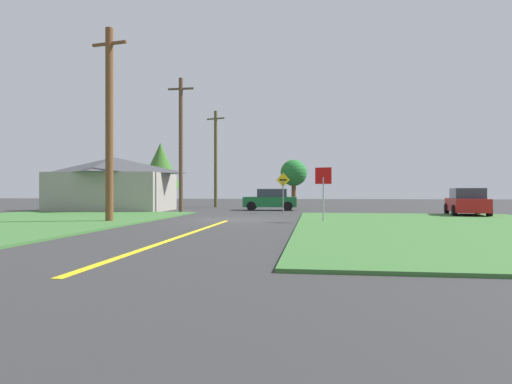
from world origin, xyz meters
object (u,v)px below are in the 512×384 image
stop_sign (323,184)px  pine_tree_center (160,166)px  car_approaching_junction (271,200)px  oak_tree_left (294,173)px  utility_pole_far (216,158)px  barn (114,184)px  direction_sign (283,188)px  car_on_crossroad (467,202)px  utility_pole_near (109,123)px  utility_pole_mid (181,143)px

stop_sign → pine_tree_center: pine_tree_center is taller
car_approaching_junction → oak_tree_left: oak_tree_left is taller
oak_tree_left → stop_sign: bearing=-83.8°
utility_pole_far → barn: (-5.89, -8.02, -2.51)m
direction_sign → pine_tree_center: (-10.56, 6.14, 1.92)m
car_on_crossroad → stop_sign: bearing=135.7°
car_on_crossroad → utility_pole_near: bearing=121.8°
car_on_crossroad → utility_pole_far: utility_pole_far is taller
stop_sign → direction_sign: size_ratio=0.97×
utility_pole_far → oak_tree_left: size_ratio=1.94×
oak_tree_left → barn: bearing=-138.3°
utility_pole_mid → utility_pole_far: 9.71m
stop_sign → car_on_crossroad: bearing=-129.0°
stop_sign → car_on_crossroad: 10.60m
utility_pole_near → stop_sign: bearing=8.0°
utility_pole_near → pine_tree_center: utility_pole_near is taller
stop_sign → utility_pole_near: 10.31m
car_approaching_junction → utility_pole_mid: utility_pole_mid is taller
utility_pole_mid → utility_pole_near: bearing=-92.2°
car_approaching_junction → utility_pole_far: size_ratio=0.47×
utility_pole_near → direction_sign: utility_pole_near is taller
utility_pole_far → direction_sign: 12.61m
car_on_crossroad → direction_sign: direction_sign is taller
utility_pole_mid → oak_tree_left: 14.99m
car_on_crossroad → pine_tree_center: 22.90m
car_approaching_junction → direction_sign: bearing=102.4°
pine_tree_center → stop_sign: bearing=-47.1°
car_on_crossroad → utility_pole_mid: (-17.91, 1.97, 3.92)m
car_on_crossroad → pine_tree_center: bearing=79.3°
stop_sign → direction_sign: direction_sign is taller
car_on_crossroad → direction_sign: bearing=91.1°
utility_pole_far → barn: utility_pole_far is taller
stop_sign → car_approaching_junction: stop_sign is taller
stop_sign → barn: 18.15m
car_approaching_junction → barn: size_ratio=0.50×
car_on_crossroad → utility_pole_near: (-18.27, -7.73, 3.78)m
pine_tree_center → barn: 4.77m
car_on_crossroad → utility_pole_near: size_ratio=0.52×
pine_tree_center → utility_pole_near: bearing=-78.4°
utility_pole_far → direction_sign: utility_pole_far is taller
utility_pole_mid → oak_tree_left: (7.12, 13.09, -1.55)m
utility_pole_near → utility_pole_mid: size_ratio=0.98×
utility_pole_mid → pine_tree_center: bearing=122.0°
utility_pole_far → barn: 10.26m
utility_pole_near → utility_pole_mid: (0.37, 9.70, 0.15)m
utility_pole_mid → oak_tree_left: bearing=61.5°
direction_sign → oak_tree_left: 13.68m
car_on_crossroad → utility_pole_far: size_ratio=0.54×
stop_sign → car_approaching_junction: bearing=-59.2°
stop_sign → utility_pole_far: utility_pole_far is taller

